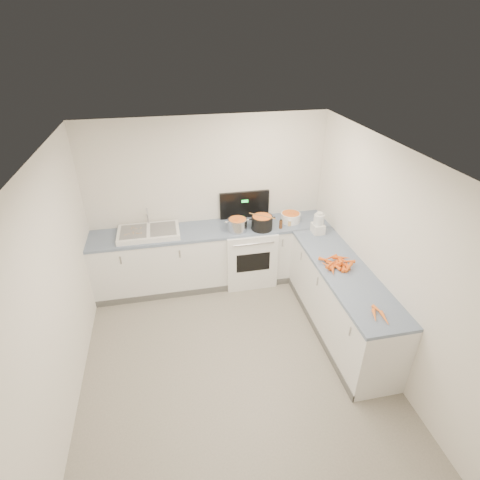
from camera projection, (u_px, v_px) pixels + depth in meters
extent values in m
cube|color=white|center=(213.00, 257.00, 5.72)|extent=(3.50, 0.60, 0.90)
cube|color=slate|center=(212.00, 230.00, 5.49)|extent=(3.50, 0.62, 0.04)
cube|color=white|center=(340.00, 302.00, 4.79)|extent=(0.60, 2.20, 0.90)
cube|color=slate|center=(346.00, 272.00, 4.55)|extent=(0.62, 2.20, 0.04)
cube|color=white|center=(248.00, 254.00, 5.80)|extent=(0.76, 0.65, 0.90)
cube|color=black|center=(244.00, 205.00, 5.70)|extent=(0.76, 0.05, 0.42)
cube|color=white|center=(149.00, 232.00, 5.30)|extent=(0.86, 0.52, 0.07)
cube|color=slate|center=(134.00, 231.00, 5.25)|extent=(0.36, 0.42, 0.01)
cube|color=slate|center=(163.00, 229.00, 5.32)|extent=(0.36, 0.42, 0.01)
cylinder|color=silver|center=(148.00, 216.00, 5.41)|extent=(0.03, 0.03, 0.24)
cylinder|color=silver|center=(238.00, 226.00, 5.39)|extent=(0.37, 0.37, 0.20)
cylinder|color=black|center=(262.00, 223.00, 5.43)|extent=(0.39, 0.39, 0.22)
cylinder|color=#AD7A47|center=(262.00, 216.00, 5.37)|extent=(0.33, 0.26, 0.02)
cylinder|color=white|center=(291.00, 217.00, 5.65)|extent=(0.38, 0.38, 0.14)
cylinder|color=#593319|center=(281.00, 224.00, 5.46)|extent=(0.05, 0.05, 0.12)
cylinder|color=#E5B266|center=(289.00, 223.00, 5.54)|extent=(0.05, 0.05, 0.08)
cube|color=white|center=(318.00, 228.00, 5.34)|extent=(0.16, 0.19, 0.14)
cylinder|color=silver|center=(319.00, 220.00, 5.27)|extent=(0.15, 0.15, 0.15)
cylinder|color=white|center=(320.00, 214.00, 5.22)|extent=(0.09, 0.09, 0.03)
cone|color=orange|center=(343.00, 267.00, 4.57)|extent=(0.06, 0.19, 0.05)
cone|color=orange|center=(328.00, 266.00, 4.60)|extent=(0.12, 0.17, 0.04)
cone|color=orange|center=(338.00, 264.00, 4.61)|extent=(0.20, 0.13, 0.05)
cone|color=orange|center=(334.00, 266.00, 4.57)|extent=(0.19, 0.12, 0.05)
cone|color=orange|center=(335.00, 264.00, 4.64)|extent=(0.20, 0.15, 0.04)
cone|color=orange|center=(334.00, 264.00, 4.62)|extent=(0.14, 0.15, 0.04)
cone|color=orange|center=(336.00, 266.00, 4.58)|extent=(0.11, 0.19, 0.05)
cone|color=orange|center=(329.00, 263.00, 4.64)|extent=(0.08, 0.18, 0.04)
cone|color=orange|center=(347.00, 264.00, 4.61)|extent=(0.11, 0.22, 0.05)
cone|color=orange|center=(340.00, 260.00, 4.70)|extent=(0.19, 0.16, 0.04)
cone|color=orange|center=(343.00, 267.00, 4.57)|extent=(0.14, 0.20, 0.04)
cone|color=orange|center=(333.00, 270.00, 4.50)|extent=(0.10, 0.18, 0.05)
cone|color=orange|center=(338.00, 266.00, 4.59)|extent=(0.12, 0.20, 0.05)
cone|color=orange|center=(341.00, 262.00, 4.63)|extent=(0.17, 0.17, 0.05)
cone|color=orange|center=(325.00, 260.00, 4.67)|extent=(0.16, 0.14, 0.05)
cone|color=orange|center=(339.00, 260.00, 4.63)|extent=(0.07, 0.18, 0.05)
cone|color=orange|center=(349.00, 267.00, 4.49)|extent=(0.16, 0.17, 0.04)
cone|color=orange|center=(348.00, 261.00, 4.60)|extent=(0.18, 0.08, 0.04)
cone|color=orange|center=(331.00, 258.00, 4.70)|extent=(0.20, 0.10, 0.04)
cone|color=orange|center=(341.00, 259.00, 4.66)|extent=(0.17, 0.18, 0.05)
cone|color=orange|center=(341.00, 258.00, 4.67)|extent=(0.22, 0.11, 0.05)
cone|color=orange|center=(331.00, 264.00, 4.56)|extent=(0.19, 0.15, 0.04)
cone|color=orange|center=(385.00, 318.00, 3.78)|extent=(0.06, 0.19, 0.04)
cone|color=orange|center=(375.00, 315.00, 3.81)|extent=(0.10, 0.18, 0.04)
cone|color=orange|center=(379.00, 310.00, 3.88)|extent=(0.08, 0.17, 0.04)
cube|color=tan|center=(137.00, 233.00, 5.20)|extent=(0.03, 0.03, 0.00)
cube|color=tan|center=(133.00, 232.00, 5.22)|extent=(0.03, 0.03, 0.00)
cube|color=tan|center=(141.00, 228.00, 5.33)|extent=(0.03, 0.03, 0.00)
cube|color=tan|center=(126.00, 235.00, 5.16)|extent=(0.05, 0.02, 0.00)
cube|color=tan|center=(136.00, 229.00, 5.32)|extent=(0.05, 0.04, 0.00)
cube|color=tan|center=(133.00, 227.00, 5.35)|extent=(0.03, 0.03, 0.00)
cube|color=tan|center=(141.00, 233.00, 5.21)|extent=(0.01, 0.05, 0.00)
cube|color=tan|center=(138.00, 233.00, 5.19)|extent=(0.05, 0.02, 0.00)
cube|color=tan|center=(129.00, 234.00, 5.19)|extent=(0.03, 0.01, 0.00)
cube|color=tan|center=(133.00, 234.00, 5.19)|extent=(0.02, 0.03, 0.00)
cube|color=tan|center=(131.00, 228.00, 5.32)|extent=(0.01, 0.04, 0.00)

